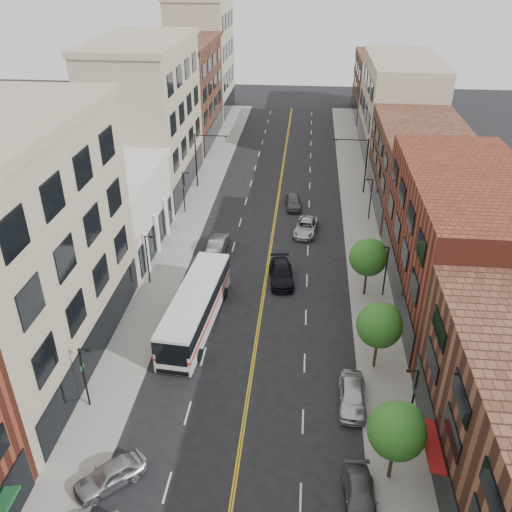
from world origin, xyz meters
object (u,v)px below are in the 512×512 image
(car_lane_c, at_px, (293,202))
(car_lane_a, at_px, (281,274))
(car_parked_mid, at_px, (360,498))
(car_lane_behind, at_px, (218,244))
(car_angle_a, at_px, (110,475))
(car_lane_b, at_px, (306,227))
(car_parked_far, at_px, (352,396))
(city_bus, at_px, (196,306))

(car_lane_c, bearing_deg, car_lane_a, -98.40)
(car_parked_mid, height_order, car_lane_a, car_lane_a)
(car_lane_behind, bearing_deg, car_angle_a, 88.79)
(car_angle_a, xyz_separation_m, car_lane_b, (11.11, 34.08, -0.03))
(car_parked_far, bearing_deg, car_lane_a, 112.12)
(car_lane_behind, distance_m, car_lane_b, 10.46)
(car_parked_far, bearing_deg, car_parked_mid, -88.38)
(city_bus, bearing_deg, car_lane_a, 53.47)
(car_lane_behind, relative_size, car_lane_a, 0.88)
(city_bus, relative_size, car_lane_c, 2.98)
(car_angle_a, bearing_deg, city_bus, 129.68)
(car_parked_mid, xyz_separation_m, car_parked_far, (0.00, 8.02, 0.16))
(car_angle_a, distance_m, car_lane_b, 35.84)
(car_parked_mid, distance_m, car_lane_a, 24.52)
(city_bus, xyz_separation_m, car_lane_behind, (-0.21, 13.11, -1.19))
(car_lane_behind, relative_size, car_lane_b, 0.93)
(city_bus, bearing_deg, car_lane_c, 78.28)
(car_lane_b, bearing_deg, city_bus, -108.60)
(car_parked_mid, bearing_deg, car_lane_c, 94.90)
(car_lane_a, relative_size, car_lane_c, 1.20)
(city_bus, distance_m, car_parked_far, 15.06)
(car_angle_a, height_order, car_lane_b, car_angle_a)
(car_parked_mid, height_order, car_lane_c, car_lane_c)
(car_lane_behind, height_order, car_lane_a, car_lane_behind)
(car_lane_behind, bearing_deg, car_lane_c, -120.18)
(car_parked_far, height_order, car_lane_c, car_parked_far)
(car_angle_a, bearing_deg, car_parked_far, 75.53)
(car_lane_b, bearing_deg, car_lane_behind, -143.84)
(car_parked_mid, bearing_deg, car_lane_behind, 111.27)
(car_parked_far, bearing_deg, car_angle_a, -150.03)
(city_bus, bearing_deg, car_parked_far, -27.62)
(car_angle_a, height_order, car_lane_behind, car_lane_behind)
(city_bus, distance_m, car_lane_c, 25.91)
(car_parked_far, xyz_separation_m, car_lane_behind, (-12.90, 21.14, -0.02))
(car_angle_a, distance_m, car_lane_c, 41.91)
(car_lane_a, xyz_separation_m, car_lane_c, (0.53, 17.08, -0.02))
(car_lane_c, bearing_deg, car_lane_b, -82.68)
(car_parked_mid, relative_size, car_lane_b, 0.87)
(car_parked_mid, xyz_separation_m, car_lane_b, (-3.69, 34.12, 0.06))
(car_parked_far, height_order, car_lane_b, car_parked_far)
(car_parked_far, height_order, car_lane_behind, car_parked_far)
(car_angle_a, xyz_separation_m, car_lane_c, (9.43, 40.84, 0.02))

